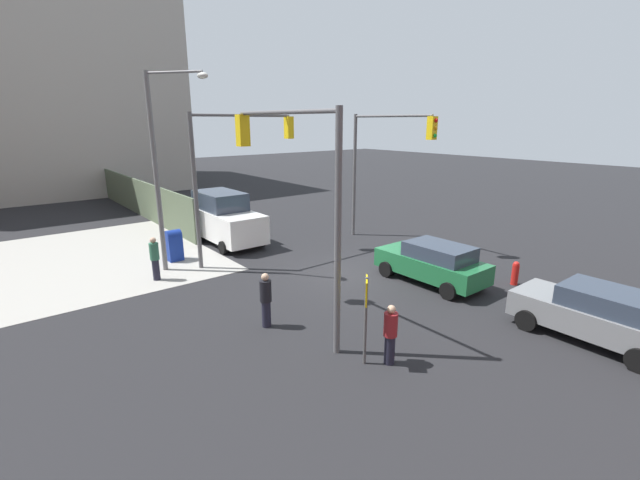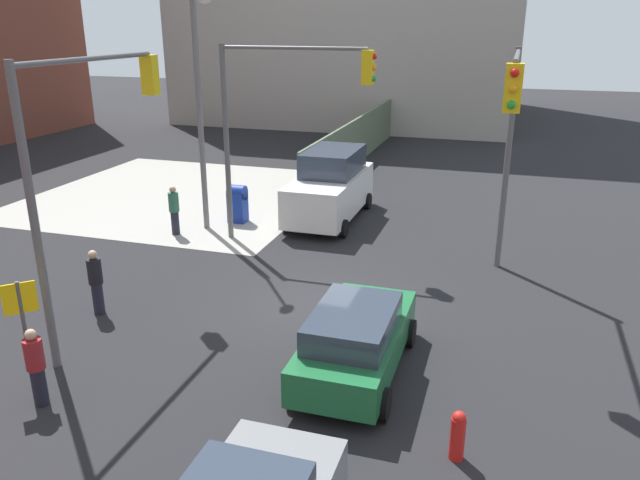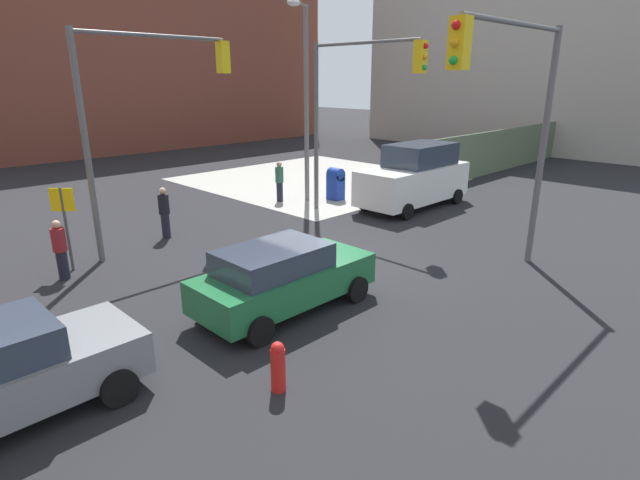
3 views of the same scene
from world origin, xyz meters
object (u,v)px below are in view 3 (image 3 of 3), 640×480
smokestack (297,46)px  traffic_signal_ne_corner (353,95)px  street_lamp_corner (305,91)px  van_white_delivery (415,177)px  traffic_signal_se_corner (517,103)px  hatchback_green (282,277)px  traffic_signal_nw_corner (146,99)px  mailbox_blue (336,183)px  pedestrian_walking_north (164,212)px  pedestrian_crossing (60,249)px  fire_hydrant (278,366)px  pedestrian_waiting (279,181)px

smokestack → traffic_signal_ne_corner: (-22.36, -27.44, -3.76)m
traffic_signal_ne_corner → street_lamp_corner: street_lamp_corner is taller
traffic_signal_ne_corner → van_white_delivery: bearing=-13.7°
van_white_delivery → street_lamp_corner: bearing=125.8°
smokestack → street_lamp_corner: bearing=-132.0°
smokestack → van_white_delivery: 34.86m
traffic_signal_se_corner → traffic_signal_ne_corner: (1.99, 7.06, -0.01)m
hatchback_green → van_white_delivery: van_white_delivery is taller
smokestack → traffic_signal_nw_corner: bearing=-139.1°
mailbox_blue → pedestrian_walking_north: (-8.20, 0.20, 0.14)m
traffic_signal_ne_corner → pedestrian_crossing: 11.03m
traffic_signal_nw_corner → hatchback_green: 7.39m
fire_hydrant → street_lamp_corner: bearing=44.6°
mailbox_blue → pedestrian_walking_north: size_ratio=0.82×
traffic_signal_se_corner → traffic_signal_ne_corner: size_ratio=1.00×
street_lamp_corner → pedestrian_walking_north: (-6.90, -0.38, -3.79)m
fire_hydrant → hatchback_green: hatchback_green is taller
fire_hydrant → van_white_delivery: van_white_delivery is taller
mailbox_blue → pedestrian_waiting: bearing=143.1°
traffic_signal_nw_corner → hatchback_green: traffic_signal_nw_corner is taller
smokestack → traffic_signal_nw_corner: 39.13m
traffic_signal_ne_corner → pedestrian_walking_north: 7.93m
van_white_delivery → pedestrian_walking_north: (-9.63, 3.40, -0.37)m
mailbox_blue → pedestrian_waiting: 2.51m
traffic_signal_ne_corner → van_white_delivery: size_ratio=1.20×
street_lamp_corner → pedestrian_walking_north: bearing=-176.8°
smokestack → street_lamp_corner: smokestack is taller
mailbox_blue → pedestrian_walking_north: 8.20m
traffic_signal_nw_corner → street_lamp_corner: street_lamp_corner is taller
pedestrian_crossing → smokestack: bearing=12.7°
smokestack → traffic_signal_ne_corner: size_ratio=2.57×
smokestack → hatchback_green: 44.21m
hatchback_green → pedestrian_crossing: pedestrian_crossing is taller
smokestack → fire_hydrant: bearing=-133.0°
traffic_signal_se_corner → fire_hydrant: bearing=177.7°
traffic_signal_nw_corner → traffic_signal_ne_corner: size_ratio=1.00×
smokestack → traffic_signal_se_corner: size_ratio=2.57×
pedestrian_walking_north → traffic_signal_nw_corner: bearing=-152.8°
smokestack → mailbox_blue: size_ratio=11.70×
smokestack → pedestrian_crossing: 42.54m
traffic_signal_ne_corner → hatchback_green: bearing=-149.0°
mailbox_blue → pedestrian_waiting: (-2.00, 1.50, 0.16)m
van_white_delivery → hatchback_green: bearing=-160.8°
smokestack → pedestrian_walking_north: 38.78m
smokestack → fire_hydrant: 47.40m
pedestrian_crossing → van_white_delivery: bearing=-34.6°
traffic_signal_se_corner → traffic_signal_nw_corner: bearing=119.5°
hatchback_green → smokestack: bearing=47.0°
street_lamp_corner → van_white_delivery: bearing=-54.2°
smokestack → traffic_signal_nw_corner: size_ratio=2.57×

